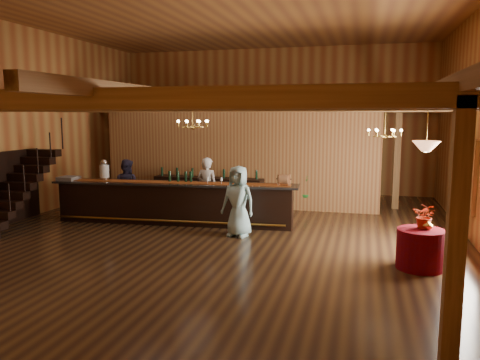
% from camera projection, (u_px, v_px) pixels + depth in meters
% --- Properties ---
extents(floor, '(14.00, 14.00, 0.00)m').
position_uv_depth(floor, '(219.00, 234.00, 11.84)').
color(floor, '#442D17').
rests_on(floor, ground).
extents(ceiling, '(14.00, 14.00, 0.00)m').
position_uv_depth(ceiling, '(218.00, 8.00, 11.07)').
color(ceiling, '#A06630').
rests_on(ceiling, wall_back).
extents(wall_back, '(12.00, 0.10, 5.50)m').
position_uv_depth(wall_back, '(273.00, 121.00, 18.15)').
color(wall_back, '#A97638').
rests_on(wall_back, floor).
extents(wall_front, '(12.00, 0.10, 5.50)m').
position_uv_depth(wall_front, '(11.00, 139.00, 4.75)').
color(wall_front, '#A97638').
rests_on(wall_front, floor).
extents(wall_left, '(0.10, 14.00, 5.50)m').
position_uv_depth(wall_left, '(12.00, 123.00, 12.98)').
color(wall_left, '#A97638').
rests_on(wall_left, floor).
extents(beam_grid, '(11.90, 13.90, 0.39)m').
position_uv_depth(beam_grid, '(224.00, 105.00, 11.87)').
color(beam_grid, '#A67744').
rests_on(beam_grid, wall_left).
extents(support_posts, '(9.20, 10.20, 3.20)m').
position_uv_depth(support_posts, '(212.00, 173.00, 11.13)').
color(support_posts, '#A67744').
rests_on(support_posts, floor).
extents(partition_wall, '(9.00, 0.18, 3.10)m').
position_uv_depth(partition_wall, '(236.00, 159.00, 15.10)').
color(partition_wall, brown).
rests_on(partition_wall, floor).
extents(window_right_back, '(0.12, 1.05, 1.75)m').
position_uv_depth(window_right_back, '(471.00, 176.00, 11.06)').
color(window_right_back, white).
rests_on(window_right_back, wall_right).
extents(staircase, '(1.00, 2.80, 2.00)m').
position_uv_depth(staircase, '(14.00, 190.00, 12.37)').
color(staircase, black).
rests_on(staircase, floor).
extents(backroom_boxes, '(4.10, 0.60, 1.10)m').
position_uv_depth(backroom_boxes, '(256.00, 182.00, 17.10)').
color(backroom_boxes, black).
rests_on(backroom_boxes, floor).
extents(tasting_bar, '(6.89, 1.41, 1.15)m').
position_uv_depth(tasting_bar, '(174.00, 203.00, 12.90)').
color(tasting_bar, black).
rests_on(tasting_bar, floor).
extents(beverage_dispenser, '(0.26, 0.26, 0.60)m').
position_uv_depth(beverage_dispenser, '(104.00, 170.00, 13.21)').
color(beverage_dispenser, silver).
rests_on(beverage_dispenser, tasting_bar).
extents(glass_rack_tray, '(0.50, 0.50, 0.10)m').
position_uv_depth(glass_rack_tray, '(69.00, 178.00, 13.32)').
color(glass_rack_tray, gray).
rests_on(glass_rack_tray, tasting_bar).
extents(raffle_drum, '(0.34, 0.24, 0.30)m').
position_uv_depth(raffle_drum, '(284.00, 179.00, 12.21)').
color(raffle_drum, '#915D36').
rests_on(raffle_drum, tasting_bar).
extents(bar_bottle_0, '(0.07, 0.07, 0.30)m').
position_uv_depth(bar_bottle_0, '(170.00, 176.00, 12.96)').
color(bar_bottle_0, black).
rests_on(bar_bottle_0, tasting_bar).
extents(bar_bottle_1, '(0.07, 0.07, 0.30)m').
position_uv_depth(bar_bottle_1, '(178.00, 177.00, 12.92)').
color(bar_bottle_1, black).
rests_on(bar_bottle_1, tasting_bar).
extents(bar_bottle_2, '(0.07, 0.07, 0.30)m').
position_uv_depth(bar_bottle_2, '(186.00, 177.00, 12.88)').
color(bar_bottle_2, black).
rests_on(bar_bottle_2, tasting_bar).
extents(bar_bottle_3, '(0.07, 0.07, 0.30)m').
position_uv_depth(bar_bottle_3, '(191.00, 177.00, 12.85)').
color(bar_bottle_3, black).
rests_on(bar_bottle_3, tasting_bar).
extents(backbar_shelf, '(3.60, 0.74, 1.00)m').
position_uv_depth(backbar_shelf, '(208.00, 193.00, 14.97)').
color(backbar_shelf, black).
rests_on(backbar_shelf, floor).
extents(round_table, '(0.91, 0.91, 0.79)m').
position_uv_depth(round_table, '(420.00, 249.00, 9.11)').
color(round_table, '#700305').
rests_on(round_table, floor).
extents(chandelier_left, '(0.80, 0.80, 0.58)m').
position_uv_depth(chandelier_left, '(193.00, 123.00, 11.56)').
color(chandelier_left, '#AE8635').
rests_on(chandelier_left, beam_grid).
extents(chandelier_right, '(0.80, 0.80, 0.80)m').
position_uv_depth(chandelier_right, '(385.00, 132.00, 11.40)').
color(chandelier_right, '#AE8635').
rests_on(chandelier_right, beam_grid).
extents(pendant_lamp, '(0.52, 0.52, 0.90)m').
position_uv_depth(pendant_lamp, '(426.00, 146.00, 8.83)').
color(pendant_lamp, '#AE8635').
rests_on(pendant_lamp, beam_grid).
extents(bartender, '(0.71, 0.53, 1.79)m').
position_uv_depth(bartender, '(207.00, 188.00, 13.40)').
color(bartender, silver).
rests_on(bartender, floor).
extents(staff_second, '(0.84, 0.67, 1.68)m').
position_uv_depth(staff_second, '(127.00, 187.00, 13.93)').
color(staff_second, '#242037').
rests_on(staff_second, floor).
extents(guest, '(0.95, 0.72, 1.76)m').
position_uv_depth(guest, '(238.00, 201.00, 11.50)').
color(guest, '#9ACBD2').
rests_on(guest, floor).
extents(floor_plant, '(0.72, 0.61, 1.17)m').
position_uv_depth(floor_plant, '(309.00, 191.00, 14.78)').
color(floor_plant, '#206221').
rests_on(floor_plant, floor).
extents(table_flowers, '(0.57, 0.53, 0.50)m').
position_uv_depth(table_flowers, '(425.00, 216.00, 9.10)').
color(table_flowers, '#A6280C').
rests_on(table_flowers, round_table).
extents(table_vase, '(0.21, 0.21, 0.32)m').
position_uv_depth(table_vase, '(428.00, 222.00, 9.02)').
color(table_vase, '#AE8635').
rests_on(table_vase, round_table).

